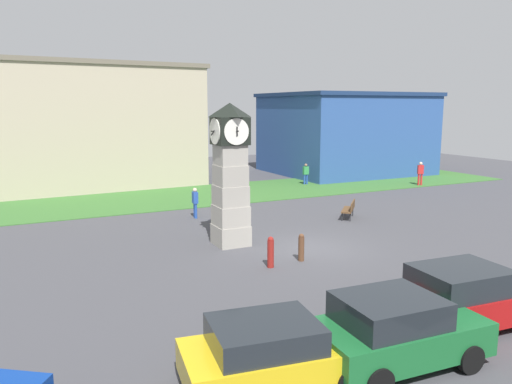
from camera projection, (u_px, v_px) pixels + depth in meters
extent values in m
plane|color=#424247|center=(309.00, 248.00, 20.29)|extent=(73.19, 73.19, 0.00)
cube|color=#9F9A90|center=(231.00, 235.00, 20.72)|extent=(1.32, 1.32, 0.83)
cube|color=#9E998F|center=(231.00, 215.00, 20.57)|extent=(1.26, 1.26, 0.83)
cube|color=#9C978D|center=(230.00, 195.00, 20.43)|extent=(1.21, 1.21, 0.83)
cube|color=#9C978D|center=(230.00, 175.00, 20.29)|extent=(1.15, 1.15, 0.83)
cube|color=#9F9A90|center=(230.00, 155.00, 20.15)|extent=(1.10, 1.10, 0.83)
cube|color=black|center=(230.00, 131.00, 19.99)|extent=(1.27, 1.27, 1.10)
cylinder|color=white|center=(224.00, 130.00, 20.57)|extent=(1.04, 0.04, 1.04)
cube|color=black|center=(223.00, 130.00, 20.59)|extent=(0.06, 0.04, 0.24)
cube|color=black|center=(223.00, 130.00, 20.59)|extent=(0.04, 0.37, 0.21)
cylinder|color=white|center=(237.00, 132.00, 19.41)|extent=(1.04, 0.04, 1.04)
cube|color=black|center=(237.00, 132.00, 19.38)|extent=(0.06, 0.24, 0.09)
cube|color=black|center=(237.00, 132.00, 19.38)|extent=(0.04, 0.08, 0.39)
cylinder|color=white|center=(245.00, 131.00, 20.27)|extent=(0.04, 1.04, 1.04)
cube|color=black|center=(245.00, 131.00, 20.28)|extent=(0.13, 0.06, 0.23)
cube|color=black|center=(245.00, 131.00, 20.28)|extent=(0.35, 0.04, 0.25)
cylinder|color=white|center=(215.00, 131.00, 19.70)|extent=(0.04, 1.04, 1.04)
cube|color=black|center=(214.00, 131.00, 19.69)|extent=(0.24, 0.06, 0.05)
cube|color=black|center=(214.00, 131.00, 19.69)|extent=(0.27, 0.04, 0.34)
pyramid|color=black|center=(230.00, 110.00, 19.84)|extent=(1.33, 1.33, 0.56)
cylinder|color=brown|center=(301.00, 249.00, 18.52)|extent=(0.22, 0.22, 0.91)
sphere|color=brown|center=(301.00, 236.00, 18.43)|extent=(0.20, 0.20, 0.20)
cylinder|color=maroon|center=(271.00, 254.00, 17.75)|extent=(0.24, 0.24, 0.99)
sphere|color=maroon|center=(271.00, 240.00, 17.66)|extent=(0.21, 0.21, 0.21)
cube|color=gold|center=(278.00, 358.00, 10.22)|extent=(4.12, 2.35, 0.63)
cube|color=#1E2328|center=(264.00, 334.00, 10.03)|extent=(2.36, 1.96, 0.52)
cylinder|color=black|center=(314.00, 343.00, 11.45)|extent=(0.66, 0.31, 0.64)
cylinder|color=black|center=(351.00, 382.00, 9.82)|extent=(0.66, 0.31, 0.64)
cylinder|color=black|center=(211.00, 360.00, 10.70)|extent=(0.66, 0.31, 0.64)
cube|color=#19602D|center=(398.00, 337.00, 11.05)|extent=(3.95, 2.14, 0.75)
cube|color=#1E2328|center=(389.00, 310.00, 10.83)|extent=(2.22, 1.89, 0.60)
cylinder|color=black|center=(413.00, 325.00, 12.39)|extent=(0.65, 0.26, 0.64)
cylinder|color=black|center=(470.00, 359.00, 10.73)|extent=(0.65, 0.26, 0.64)
cylinder|color=black|center=(330.00, 342.00, 11.48)|extent=(0.65, 0.26, 0.64)
cylinder|color=black|center=(378.00, 382.00, 9.82)|extent=(0.65, 0.26, 0.64)
cube|color=#A51111|center=(468.00, 303.00, 12.97)|extent=(4.22, 2.21, 0.73)
cube|color=#1E2328|center=(460.00, 280.00, 12.75)|extent=(2.37, 1.92, 0.63)
cylinder|color=black|center=(477.00, 296.00, 14.32)|extent=(0.66, 0.27, 0.64)
cylinder|color=black|center=(405.00, 309.00, 13.39)|extent=(0.66, 0.27, 0.64)
cylinder|color=black|center=(454.00, 337.00, 11.73)|extent=(0.66, 0.27, 0.64)
cube|color=brown|center=(348.00, 210.00, 25.55)|extent=(1.45, 1.51, 0.08)
cube|color=brown|center=(353.00, 205.00, 25.44)|extent=(1.13, 1.22, 0.40)
cylinder|color=#262628|center=(345.00, 211.00, 26.25)|extent=(0.06, 0.06, 0.45)
cylinder|color=#262628|center=(342.00, 216.00, 25.04)|extent=(0.06, 0.06, 0.45)
cylinder|color=#262628|center=(353.00, 212.00, 26.14)|extent=(0.06, 0.06, 0.45)
cylinder|color=#262628|center=(350.00, 217.00, 24.93)|extent=(0.06, 0.06, 0.45)
cylinder|color=#264CA5|center=(195.00, 210.00, 25.74)|extent=(0.14, 0.14, 0.78)
cylinder|color=#264CA5|center=(196.00, 211.00, 25.56)|extent=(0.14, 0.14, 0.78)
cube|color=#264CA5|center=(195.00, 198.00, 25.53)|extent=(0.28, 0.42, 0.58)
sphere|color=beige|center=(195.00, 190.00, 25.46)|extent=(0.21, 0.21, 0.21)
cylinder|color=red|center=(421.00, 180.00, 36.12)|extent=(0.14, 0.14, 0.86)
cylinder|color=red|center=(419.00, 180.00, 36.12)|extent=(0.14, 0.14, 0.86)
cube|color=red|center=(421.00, 170.00, 35.99)|extent=(0.46, 0.39, 0.64)
sphere|color=beige|center=(421.00, 164.00, 35.92)|extent=(0.23, 0.23, 0.23)
cylinder|color=#264CA5|center=(304.00, 180.00, 36.48)|extent=(0.14, 0.14, 0.77)
cylinder|color=#264CA5|center=(307.00, 179.00, 36.56)|extent=(0.14, 0.14, 0.77)
cube|color=#338C4C|center=(306.00, 170.00, 36.41)|extent=(0.41, 0.25, 0.58)
sphere|color=#8C664C|center=(306.00, 165.00, 36.34)|extent=(0.21, 0.21, 0.21)
cube|color=#B7A88E|center=(96.00, 128.00, 35.68)|extent=(14.37, 8.55, 8.32)
cube|color=#6E6455|center=(93.00, 66.00, 34.95)|extent=(14.80, 8.80, 0.30)
cube|color=#2D5193|center=(344.00, 135.00, 43.12)|extent=(11.93, 10.59, 6.48)
cube|color=navy|center=(346.00, 95.00, 42.54)|extent=(12.28, 10.91, 0.30)
cube|color=#386B2D|center=(226.00, 193.00, 33.01)|extent=(43.91, 7.65, 0.04)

